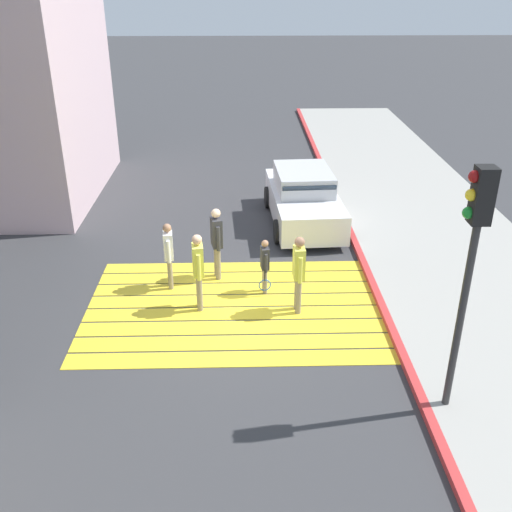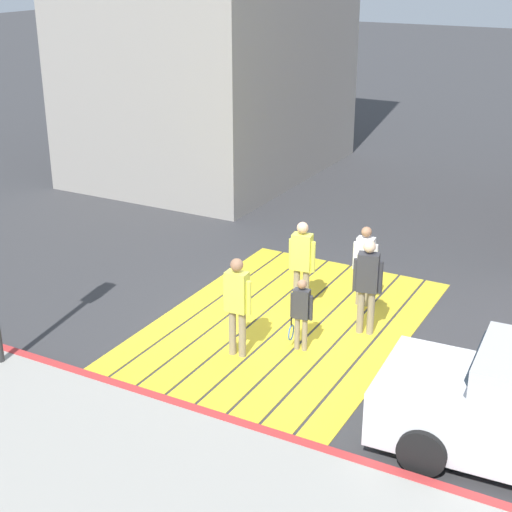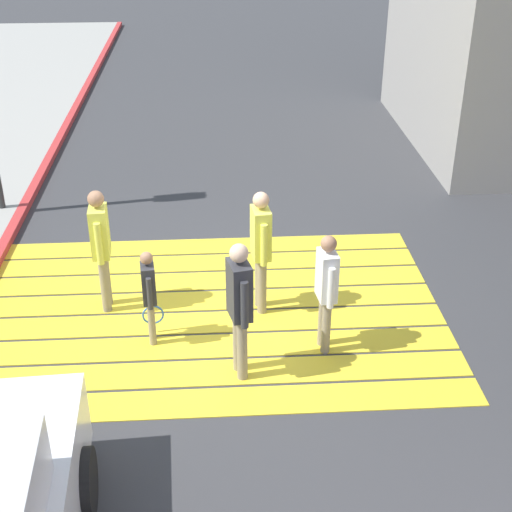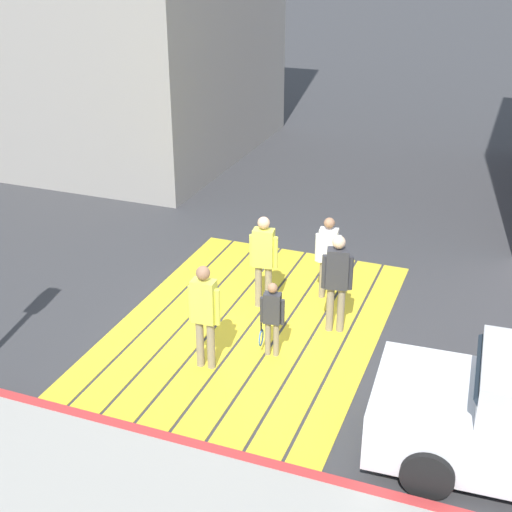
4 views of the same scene
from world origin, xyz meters
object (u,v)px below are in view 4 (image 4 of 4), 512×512
at_px(pedestrian_child_with_racket, 272,315).
at_px(pedestrian_adult_lead, 337,277).
at_px(pedestrian_adult_side, 204,310).
at_px(pedestrian_teen_behind, 328,252).
at_px(pedestrian_adult_trailing, 264,256).

bearing_deg(pedestrian_child_with_racket, pedestrian_adult_lead, -34.30).
distance_m(pedestrian_adult_side, pedestrian_teen_behind, 3.08).
distance_m(pedestrian_adult_lead, pedestrian_adult_trailing, 1.47).
height_order(pedestrian_adult_trailing, pedestrian_teen_behind, pedestrian_adult_trailing).
bearing_deg(pedestrian_teen_behind, pedestrian_adult_side, 158.21).
bearing_deg(pedestrian_adult_side, pedestrian_teen_behind, -21.79).
bearing_deg(pedestrian_adult_trailing, pedestrian_adult_side, 175.39).
xyz_separation_m(pedestrian_adult_trailing, pedestrian_teen_behind, (0.74, -0.97, -0.09)).
bearing_deg(pedestrian_adult_lead, pedestrian_adult_side, 138.06).
bearing_deg(pedestrian_adult_trailing, pedestrian_adult_lead, -103.47).
height_order(pedestrian_adult_lead, pedestrian_adult_trailing, pedestrian_adult_lead).
bearing_deg(pedestrian_adult_side, pedestrian_adult_trailing, -4.61).
xyz_separation_m(pedestrian_adult_lead, pedestrian_adult_side, (-1.78, 1.60, -0.01)).
bearing_deg(pedestrian_adult_trailing, pedestrian_teen_behind, -52.85).
xyz_separation_m(pedestrian_adult_trailing, pedestrian_adult_side, (-2.12, 0.17, 0.00)).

